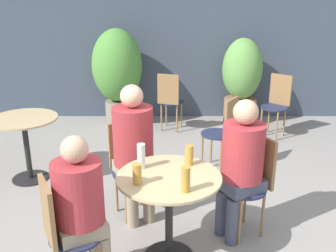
# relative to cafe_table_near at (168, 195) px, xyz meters

# --- Properties ---
(storefront_wall) EXTENTS (10.00, 0.06, 3.00)m
(storefront_wall) POSITION_rel_cafe_table_near_xyz_m (0.15, 3.66, 0.94)
(storefront_wall) COLOR #3D4756
(storefront_wall) RESTS_ON ground_plane
(cafe_table_near) EXTENTS (0.78, 0.78, 0.72)m
(cafe_table_near) POSITION_rel_cafe_table_near_xyz_m (0.00, 0.00, 0.00)
(cafe_table_near) COLOR black
(cafe_table_near) RESTS_ON ground_plane
(cafe_table_far) EXTENTS (0.72, 0.72, 0.72)m
(cafe_table_far) POSITION_rel_cafe_table_near_xyz_m (-1.55, 1.37, -0.02)
(cafe_table_far) COLOR black
(cafe_table_far) RESTS_ON ground_plane
(bistro_chair_0) EXTENTS (0.42, 0.41, 0.88)m
(bistro_chair_0) POSITION_rel_cafe_table_near_xyz_m (0.71, 0.37, -0.04)
(bistro_chair_0) COLOR #232847
(bistro_chair_0) RESTS_ON ground_plane
(bistro_chair_1) EXTENTS (0.41, 0.42, 0.88)m
(bistro_chair_1) POSITION_rel_cafe_table_near_xyz_m (-0.37, 0.71, -0.04)
(bistro_chair_1) COLOR #232847
(bistro_chair_1) RESTS_ON ground_plane
(bistro_chair_2) EXTENTS (0.42, 0.41, 0.88)m
(bistro_chair_2) POSITION_rel_cafe_table_near_xyz_m (-0.71, -0.37, -0.04)
(bistro_chair_2) COLOR #232847
(bistro_chair_2) RESTS_ON ground_plane
(bistro_chair_3) EXTENTS (0.42, 0.41, 0.88)m
(bistro_chair_3) POSITION_rel_cafe_table_near_xyz_m (0.63, 1.59, -0.04)
(bistro_chair_3) COLOR #232847
(bistro_chair_3) RESTS_ON ground_plane
(bistro_chair_4) EXTENTS (0.39, 0.40, 0.88)m
(bistro_chair_4) POSITION_rel_cafe_table_near_xyz_m (0.02, 2.91, -0.04)
(bistro_chair_4) COLOR #232847
(bistro_chair_4) RESTS_ON ground_plane
(bistro_chair_5) EXTENTS (0.42, 0.42, 0.88)m
(bistro_chair_5) POSITION_rel_cafe_table_near_xyz_m (1.54, 2.76, -0.04)
(bistro_chair_5) COLOR #232847
(bistro_chair_5) RESTS_ON ground_plane
(seated_person_0) EXTENTS (0.42, 0.41, 1.22)m
(seated_person_0) POSITION_rel_cafe_table_near_xyz_m (0.59, 0.31, 0.16)
(seated_person_0) COLOR #42475B
(seated_person_0) RESTS_ON ground_plane
(seated_person_1) EXTENTS (0.42, 0.44, 1.27)m
(seated_person_1) POSITION_rel_cafe_table_near_xyz_m (-0.31, 0.59, 0.18)
(seated_person_1) COLOR gray
(seated_person_1) RESTS_ON ground_plane
(seated_person_2) EXTENTS (0.41, 0.40, 1.16)m
(seated_person_2) POSITION_rel_cafe_table_near_xyz_m (-0.59, -0.31, 0.12)
(seated_person_2) COLOR gray
(seated_person_2) RESTS_ON ground_plane
(beer_glass_0) EXTENTS (0.07, 0.07, 0.16)m
(beer_glass_0) POSITION_rel_cafe_table_near_xyz_m (0.16, 0.20, 0.24)
(beer_glass_0) COLOR #B28433
(beer_glass_0) RESTS_ON cafe_table_near
(beer_glass_1) EXTENTS (0.06, 0.06, 0.20)m
(beer_glass_1) POSITION_rel_cafe_table_near_xyz_m (-0.21, 0.14, 0.26)
(beer_glass_1) COLOR silver
(beer_glass_1) RESTS_ON cafe_table_near
(beer_glass_2) EXTENTS (0.06, 0.06, 0.15)m
(beer_glass_2) POSITION_rel_cafe_table_near_xyz_m (-0.22, -0.12, 0.24)
(beer_glass_2) COLOR #B28433
(beer_glass_2) RESTS_ON cafe_table_near
(beer_glass_3) EXTENTS (0.06, 0.06, 0.18)m
(beer_glass_3) POSITION_rel_cafe_table_near_xyz_m (0.11, -0.23, 0.25)
(beer_glass_3) COLOR #B28433
(beer_glass_3) RESTS_ON cafe_table_near
(potted_plant_0) EXTENTS (0.75, 0.75, 1.47)m
(potted_plant_0) POSITION_rel_cafe_table_near_xyz_m (-0.77, 3.22, 0.30)
(potted_plant_0) COLOR slate
(potted_plant_0) RESTS_ON ground_plane
(potted_plant_1) EXTENTS (0.60, 0.60, 1.33)m
(potted_plant_1) POSITION_rel_cafe_table_near_xyz_m (1.12, 3.29, 0.15)
(potted_plant_1) COLOR #93664C
(potted_plant_1) RESTS_ON ground_plane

